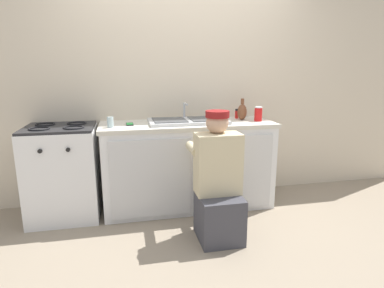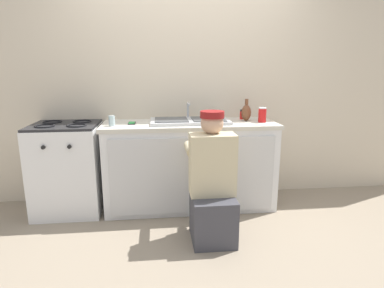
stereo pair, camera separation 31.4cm
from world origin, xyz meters
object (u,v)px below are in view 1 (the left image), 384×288
(plumber_person, at_px, (218,187))
(water_glass, at_px, (110,122))
(sink_double_basin, at_px, (188,121))
(spice_bottle_red, at_px, (237,114))
(vase_decorative, at_px, (242,112))
(stove_range, at_px, (63,172))
(soda_cup_red, at_px, (258,114))
(cell_phone, at_px, (130,124))

(plumber_person, relative_size, water_glass, 11.04)
(sink_double_basin, xyz_separation_m, plumber_person, (0.12, -0.72, -0.46))
(spice_bottle_red, xyz_separation_m, vase_decorative, (0.02, -0.11, 0.04))
(stove_range, height_order, spice_bottle_red, spice_bottle_red)
(plumber_person, distance_m, soda_cup_red, 1.05)
(sink_double_basin, distance_m, spice_bottle_red, 0.61)
(spice_bottle_red, bearing_deg, vase_decorative, -81.16)
(plumber_person, bearing_deg, spice_bottle_red, 61.79)
(spice_bottle_red, distance_m, cell_phone, 1.19)
(soda_cup_red, xyz_separation_m, vase_decorative, (-0.14, 0.11, 0.01))
(water_glass, xyz_separation_m, cell_phone, (0.18, 0.12, -0.04))
(cell_phone, bearing_deg, sink_double_basin, 0.63)
(cell_phone, bearing_deg, plumber_person, -45.44)
(water_glass, height_order, vase_decorative, vase_decorative)
(sink_double_basin, distance_m, cell_phone, 0.59)
(plumber_person, height_order, cell_phone, plumber_person)
(plumber_person, xyz_separation_m, vase_decorative, (0.49, 0.77, 0.53))
(soda_cup_red, bearing_deg, vase_decorative, 141.07)
(spice_bottle_red, bearing_deg, water_glass, -168.21)
(sink_double_basin, distance_m, plumber_person, 0.86)
(plumber_person, bearing_deg, cell_phone, 134.56)
(sink_double_basin, bearing_deg, water_glass, -170.96)
(cell_phone, xyz_separation_m, vase_decorative, (1.19, 0.05, 0.08))
(sink_double_basin, xyz_separation_m, stove_range, (-1.25, -0.00, -0.47))
(stove_range, distance_m, soda_cup_red, 2.06)
(water_glass, distance_m, vase_decorative, 1.39)
(stove_range, xyz_separation_m, soda_cup_red, (1.99, -0.06, 0.52))
(spice_bottle_red, bearing_deg, stove_range, -174.92)
(plumber_person, distance_m, spice_bottle_red, 1.12)
(stove_range, distance_m, vase_decorative, 1.93)
(plumber_person, bearing_deg, sink_double_basin, 99.10)
(stove_range, distance_m, spice_bottle_red, 1.91)
(plumber_person, bearing_deg, water_glass, 145.88)
(sink_double_basin, distance_m, stove_range, 1.33)
(stove_range, bearing_deg, vase_decorative, 1.52)
(spice_bottle_red, relative_size, water_glass, 1.05)
(vase_decorative, bearing_deg, soda_cup_red, -38.93)
(soda_cup_red, distance_m, spice_bottle_red, 0.28)
(vase_decorative, bearing_deg, stove_range, -178.48)
(water_glass, bearing_deg, soda_cup_red, 2.19)
(plumber_person, relative_size, vase_decorative, 4.80)
(soda_cup_red, height_order, water_glass, soda_cup_red)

